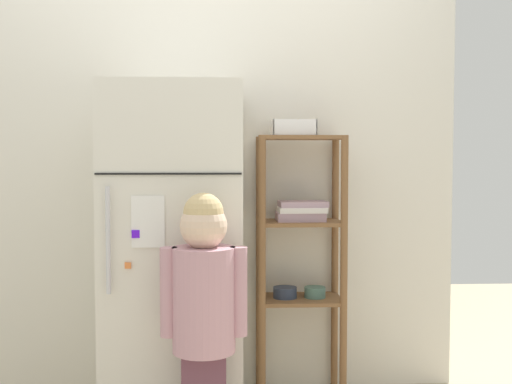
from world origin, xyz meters
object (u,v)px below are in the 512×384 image
child_standing (204,299)px  pantry_shelf_unit (300,242)px  refrigerator (176,252)px  fruit_bin (296,129)px

child_standing → pantry_shelf_unit: pantry_shelf_unit is taller
child_standing → pantry_shelf_unit: bearing=54.1°
refrigerator → child_standing: refrigerator is taller
child_standing → pantry_shelf_unit: size_ratio=0.81×
pantry_shelf_unit → refrigerator: bearing=-163.3°
refrigerator → pantry_shelf_unit: size_ratio=1.17×
refrigerator → fruit_bin: refrigerator is taller
child_standing → fruit_bin: bearing=56.2°
refrigerator → fruit_bin: 0.86m
fruit_bin → refrigerator: bearing=-161.4°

